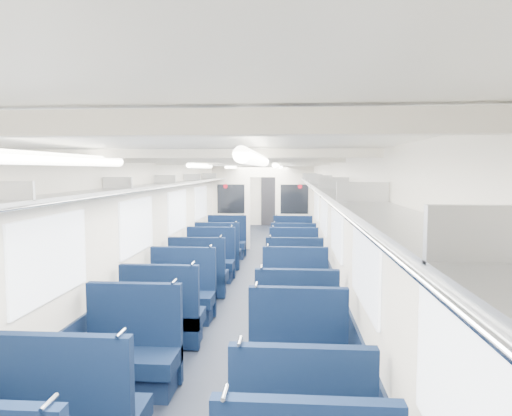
{
  "coord_description": "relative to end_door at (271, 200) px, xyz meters",
  "views": [
    {
      "loc": [
        0.74,
        -9.07,
        2.2
      ],
      "look_at": [
        -0.1,
        2.37,
        1.24
      ],
      "focal_mm": 31.97,
      "sensor_mm": 36.0,
      "label": 1
    }
  ],
  "objects": [
    {
      "name": "seat_10",
      "position": [
        -0.83,
        -11.56,
        -0.67
      ],
      "size": [
        0.97,
        0.54,
        1.09
      ],
      "color": "#0B1A37",
      "rests_on": "floor"
    },
    {
      "name": "wall_left",
      "position": [
        -1.4,
        -8.94,
        0.18
      ],
      "size": [
        0.02,
        18.0,
        2.35
      ],
      "primitive_type": "cube",
      "color": "beige",
      "rests_on": "floor"
    },
    {
      "name": "seat_6",
      "position": [
        -0.83,
        -13.71,
        -0.67
      ],
      "size": [
        0.97,
        0.54,
        1.09
      ],
      "color": "#0B1A37",
      "rests_on": "floor"
    },
    {
      "name": "end_door",
      "position": [
        0.0,
        0.0,
        0.0
      ],
      "size": [
        0.75,
        0.06,
        2.0
      ],
      "primitive_type": "cube",
      "color": "black",
      "rests_on": "floor"
    },
    {
      "name": "seat_12",
      "position": [
        -0.83,
        -10.31,
        -0.67
      ],
      "size": [
        0.97,
        0.54,
        1.09
      ],
      "color": "#0B1A37",
      "rests_on": "floor"
    },
    {
      "name": "bulkhead",
      "position": [
        -0.0,
        -5.47,
        0.23
      ],
      "size": [
        2.8,
        0.1,
        2.35
      ],
      "color": "silver",
      "rests_on": "floor"
    },
    {
      "name": "wall_right",
      "position": [
        1.4,
        -8.94,
        0.18
      ],
      "size": [
        0.02,
        18.0,
        2.35
      ],
      "primitive_type": "cube",
      "color": "beige",
      "rests_on": "floor"
    },
    {
      "name": "ceiling",
      "position": [
        0.0,
        -8.94,
        1.35
      ],
      "size": [
        2.8,
        18.0,
        0.01
      ],
      "primitive_type": "cube",
      "color": "white",
      "rests_on": "wall_left"
    },
    {
      "name": "luggage_rack_left",
      "position": [
        -1.21,
        -8.94,
        0.97
      ],
      "size": [
        0.36,
        17.4,
        0.18
      ],
      "color": "#B2B5BA",
      "rests_on": "wall_left"
    },
    {
      "name": "seat_11",
      "position": [
        0.83,
        -11.42,
        -0.67
      ],
      "size": [
        0.97,
        0.54,
        1.09
      ],
      "color": "#0B1A37",
      "rests_on": "floor"
    },
    {
      "name": "seat_16",
      "position": [
        -0.83,
        -8.12,
        -0.67
      ],
      "size": [
        0.97,
        0.54,
        1.09
      ],
      "color": "#0B1A37",
      "rests_on": "floor"
    },
    {
      "name": "windows",
      "position": [
        0.0,
        -9.4,
        0.42
      ],
      "size": [
        2.78,
        15.6,
        0.75
      ],
      "color": "white",
      "rests_on": "wall_left"
    },
    {
      "name": "seat_14",
      "position": [
        -0.83,
        -9.16,
        -0.67
      ],
      "size": [
        0.97,
        0.54,
        1.09
      ],
      "color": "#0B1A37",
      "rests_on": "floor"
    },
    {
      "name": "luggage_rack_right",
      "position": [
        1.21,
        -8.94,
        0.97
      ],
      "size": [
        0.36,
        17.4,
        0.18
      ],
      "color": "#B2B5BA",
      "rests_on": "wall_right"
    },
    {
      "name": "seat_13",
      "position": [
        0.83,
        -10.22,
        -0.67
      ],
      "size": [
        0.97,
        0.54,
        1.09
      ],
      "color": "#0B1A37",
      "rests_on": "floor"
    },
    {
      "name": "seat_15",
      "position": [
        0.83,
        -9.12,
        -0.67
      ],
      "size": [
        0.97,
        0.54,
        1.09
      ],
      "color": "#0B1A37",
      "rests_on": "floor"
    },
    {
      "name": "wall_far",
      "position": [
        0.0,
        0.06,
        0.18
      ],
      "size": [
        2.8,
        0.02,
        2.35
      ],
      "primitive_type": "cube",
      "color": "beige",
      "rests_on": "floor"
    },
    {
      "name": "seat_8",
      "position": [
        -0.83,
        -12.55,
        -0.67
      ],
      "size": [
        0.97,
        0.54,
        1.09
      ],
      "color": "#0B1A37",
      "rests_on": "floor"
    },
    {
      "name": "seat_9",
      "position": [
        0.83,
        -12.68,
        -0.67
      ],
      "size": [
        0.97,
        0.54,
        1.09
      ],
      "color": "#0B1A37",
      "rests_on": "floor"
    },
    {
      "name": "seat_17",
      "position": [
        0.83,
        -8.1,
        -0.67
      ],
      "size": [
        0.97,
        0.54,
        1.09
      ],
      "color": "#0B1A37",
      "rests_on": "floor"
    },
    {
      "name": "seat_18",
      "position": [
        -0.83,
        -6.79,
        -0.67
      ],
      "size": [
        0.97,
        0.54,
        1.09
      ],
      "color": "#0B1A37",
      "rests_on": "floor"
    },
    {
      "name": "ceiling_fittings",
      "position": [
        0.0,
        -9.2,
        1.29
      ],
      "size": [
        2.7,
        16.06,
        0.11
      ],
      "color": "silver",
      "rests_on": "ceiling"
    },
    {
      "name": "dado_left",
      "position": [
        -1.39,
        -8.94,
        -0.65
      ],
      "size": [
        0.03,
        17.9,
        0.7
      ],
      "primitive_type": "cube",
      "color": "black",
      "rests_on": "floor"
    },
    {
      "name": "seat_19",
      "position": [
        0.83,
        -6.8,
        -0.67
      ],
      "size": [
        0.97,
        0.54,
        1.09
      ],
      "color": "#0B1A37",
      "rests_on": "floor"
    },
    {
      "name": "floor",
      "position": [
        0.0,
        -8.94,
        -1.0
      ],
      "size": [
        2.8,
        18.0,
        0.01
      ],
      "primitive_type": "cube",
      "color": "black",
      "rests_on": "ground"
    },
    {
      "name": "seat_7",
      "position": [
        0.83,
        -13.76,
        -0.67
      ],
      "size": [
        0.97,
        0.54,
        1.09
      ],
      "color": "#0B1A37",
      "rests_on": "floor"
    },
    {
      "name": "dado_right",
      "position": [
        1.39,
        -8.94,
        -0.65
      ],
      "size": [
        0.03,
        17.9,
        0.7
      ],
      "primitive_type": "cube",
      "color": "black",
      "rests_on": "floor"
    }
  ]
}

